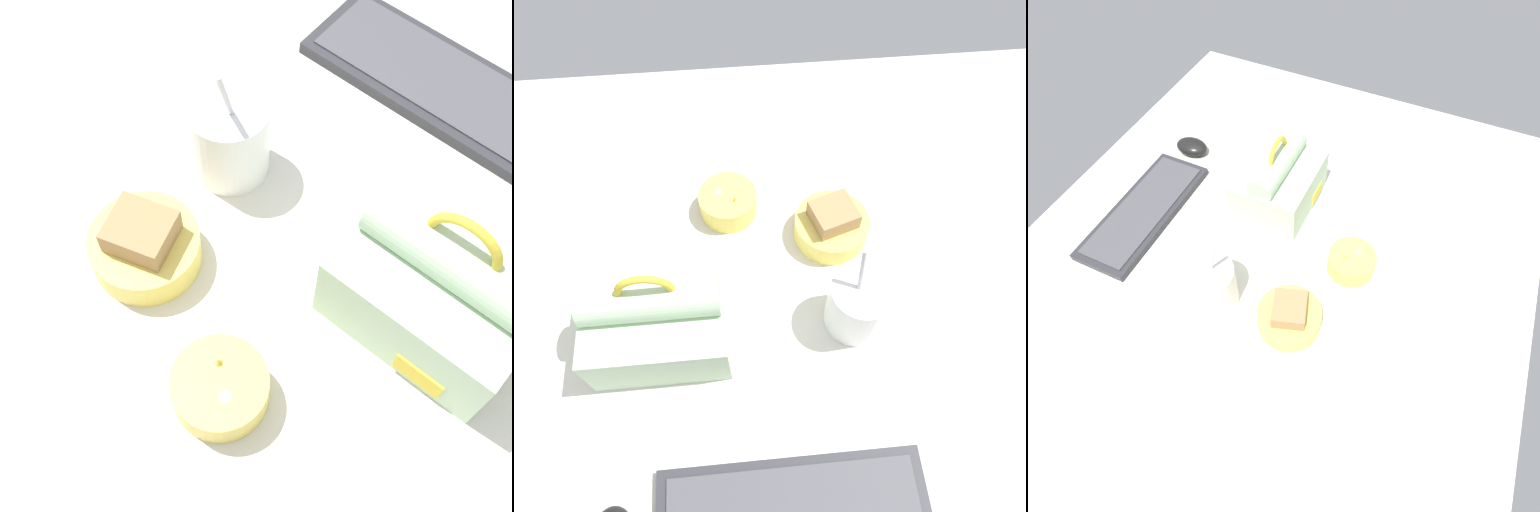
% 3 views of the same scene
% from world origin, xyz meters
% --- Properties ---
extents(desk_surface, '(1.40, 1.10, 0.02)m').
position_xyz_m(desk_surface, '(0.00, 0.00, 0.01)').
color(desk_surface, silver).
rests_on(desk_surface, ground).
extents(keyboard, '(0.36, 0.14, 0.02)m').
position_xyz_m(keyboard, '(0.02, 0.33, 0.03)').
color(keyboard, '#2D2D33').
rests_on(keyboard, desk_surface).
extents(lunch_bag, '(0.20, 0.17, 0.19)m').
position_xyz_m(lunch_bag, '(0.19, 0.05, 0.08)').
color(lunch_bag, '#B7D6AD').
rests_on(lunch_bag, desk_surface).
extents(soup_cup, '(0.10, 0.10, 0.18)m').
position_xyz_m(soup_cup, '(-0.11, 0.06, 0.08)').
color(soup_cup, white).
rests_on(soup_cup, desk_surface).
extents(bento_bowl_sandwich, '(0.13, 0.13, 0.08)m').
position_xyz_m(bento_bowl_sandwich, '(-0.10, -0.10, 0.05)').
color(bento_bowl_sandwich, '#EFD65B').
rests_on(bento_bowl_sandwich, desk_surface).
extents(bento_bowl_snacks, '(0.10, 0.10, 0.06)m').
position_xyz_m(bento_bowl_snacks, '(0.08, -0.17, 0.05)').
color(bento_bowl_snacks, '#EFD65B').
rests_on(bento_bowl_snacks, desk_surface).
extents(computer_mouse, '(0.06, 0.09, 0.04)m').
position_xyz_m(computer_mouse, '(0.25, 0.34, 0.04)').
color(computer_mouse, black).
rests_on(computer_mouse, desk_surface).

